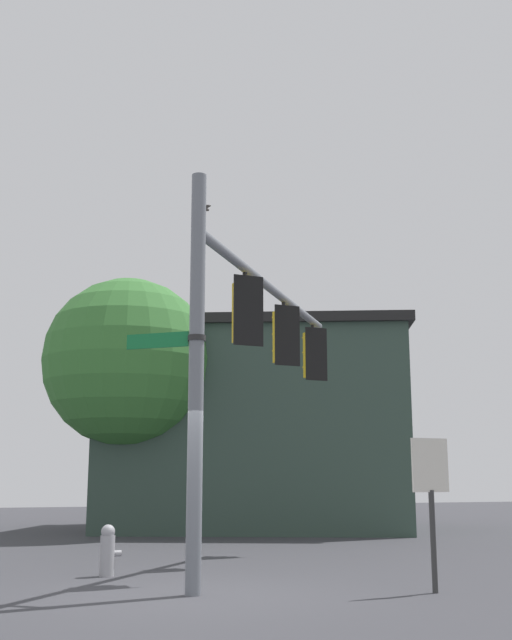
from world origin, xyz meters
TOP-DOWN VIEW (x-y plane):
  - ground_plane at (0.00, 0.00)m, footprint 80.00×80.00m
  - signal_pole at (0.00, 0.00)m, footprint 0.22×0.22m
  - mast_arm at (2.52, 2.92)m, footprint 5.17×5.95m
  - traffic_light_nearest_pole at (1.42, 1.66)m, footprint 0.54×0.49m
  - traffic_light_mid_inner at (3.02, 3.52)m, footprint 0.54×0.49m
  - traffic_light_mid_outer at (4.63, 5.38)m, footprint 0.54×0.49m
  - street_name_sign at (-0.26, 0.23)m, footprint 0.99×0.87m
  - bird_flying at (1.46, 3.98)m, footprint 0.28×0.40m
  - storefront_building at (6.91, 14.01)m, footprint 12.32×11.97m
  - tree_by_storefront at (2.04, 12.51)m, footprint 5.08×5.08m
  - fire_hydrant at (-0.59, 2.67)m, footprint 0.35×0.24m
  - historical_marker at (3.18, -1.08)m, footprint 0.60×0.08m

SIDE VIEW (x-z plane):
  - ground_plane at x=0.00m, z-range 0.00..0.00m
  - fire_hydrant at x=-0.59m, z-range 0.00..0.83m
  - historical_marker at x=3.18m, z-range 0.34..2.47m
  - signal_pole at x=0.00m, z-range 0.00..6.06m
  - storefront_building at x=6.91m, z-range 0.01..6.43m
  - street_name_sign at x=-0.26m, z-range 3.44..3.66m
  - traffic_light_nearest_pole at x=1.42m, z-range 3.73..5.04m
  - traffic_light_mid_inner at x=3.02m, z-range 3.73..5.04m
  - traffic_light_mid_outer at x=4.63m, z-range 3.73..5.04m
  - tree_by_storefront at x=2.04m, z-range 1.25..8.83m
  - mast_arm at x=2.52m, z-range 5.09..5.25m
  - bird_flying at x=1.46m, z-range 6.99..7.08m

